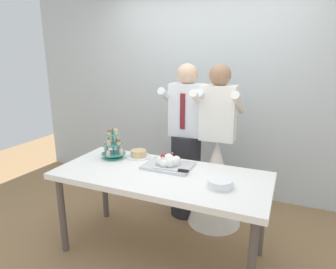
% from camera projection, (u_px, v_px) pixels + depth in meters
% --- Properties ---
extents(ground_plane, '(8.00, 8.00, 0.00)m').
position_uv_depth(ground_plane, '(161.00, 252.00, 2.65)').
color(ground_plane, olive).
extents(rear_wall, '(5.20, 0.10, 2.90)m').
position_uv_depth(rear_wall, '(210.00, 79.00, 3.58)').
color(rear_wall, silver).
rests_on(rear_wall, ground_plane).
extents(dessert_table, '(1.80, 0.80, 0.78)m').
position_uv_depth(dessert_table, '(161.00, 181.00, 2.46)').
color(dessert_table, white).
rests_on(dessert_table, ground_plane).
extents(cupcake_stand, '(0.23, 0.23, 0.31)m').
position_uv_depth(cupcake_stand, '(113.00, 146.00, 2.78)').
color(cupcake_stand, teal).
rests_on(cupcake_stand, dessert_table).
extents(main_cake_tray, '(0.44, 0.31, 0.13)m').
position_uv_depth(main_cake_tray, '(169.00, 163.00, 2.56)').
color(main_cake_tray, silver).
rests_on(main_cake_tray, dessert_table).
extents(plate_stack, '(0.20, 0.20, 0.07)m').
position_uv_depth(plate_stack, '(220.00, 183.00, 2.17)').
color(plate_stack, white).
rests_on(plate_stack, dessert_table).
extents(round_cake, '(0.24, 0.24, 0.07)m').
position_uv_depth(round_cake, '(139.00, 154.00, 2.82)').
color(round_cake, white).
rests_on(round_cake, dessert_table).
extents(person_groom, '(0.48, 0.51, 1.66)m').
position_uv_depth(person_groom, '(186.00, 151.00, 3.11)').
color(person_groom, '#232328').
rests_on(person_groom, ground_plane).
extents(person_bride, '(0.56, 0.56, 1.66)m').
position_uv_depth(person_bride, '(216.00, 171.00, 2.99)').
color(person_bride, white).
rests_on(person_bride, ground_plane).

